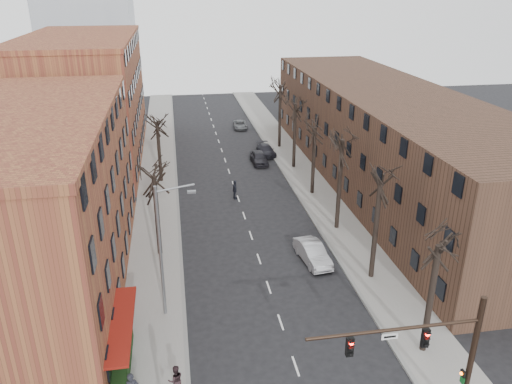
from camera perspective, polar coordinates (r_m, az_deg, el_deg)
name	(u,v)px	position (r m, az deg, el deg)	size (l,w,h in m)	color
sidewalk_left	(158,178)	(56.00, -11.15, 1.58)	(4.00, 90.00, 0.15)	gray
sidewalk_right	(299,170)	(57.65, 4.93, 2.56)	(4.00, 90.00, 0.15)	gray
building_left_near	(25,208)	(36.61, -24.85, -1.72)	(12.00, 26.00, 12.00)	brown
building_left_far	(86,101)	(63.50, -18.85, 9.83)	(12.00, 28.00, 14.00)	brown
building_right	(386,137)	(54.23, 14.69, 6.07)	(12.00, 50.00, 10.00)	#472E21
awning_left	(127,361)	(30.83, -14.58, -18.20)	(1.20, 7.00, 0.15)	maroon
hedge	(122,365)	(29.67, -15.05, -18.51)	(0.80, 6.00, 1.00)	#183211
tree_right_a	(422,351)	(32.10, 18.45, -16.84)	(5.20, 5.20, 10.00)	black
tree_right_b	(371,278)	(37.90, 12.97, -9.51)	(5.20, 5.20, 10.80)	black
tree_right_c	(336,229)	(44.38, 9.17, -4.16)	(5.20, 5.20, 11.60)	black
tree_right_d	(312,194)	(51.30, 6.41, -0.20)	(5.20, 5.20, 10.00)	black
tree_right_e	(294,168)	(58.49, 4.31, 2.80)	(5.20, 5.20, 10.80)	black
tree_right_f	(279,147)	(65.87, 2.67, 5.13)	(5.20, 5.20, 11.60)	black
tree_left_a	(160,254)	(40.57, -10.87, -7.02)	(5.20, 5.20, 9.50)	black
tree_left_b	(162,182)	(55.08, -10.74, 1.17)	(5.20, 5.20, 9.50)	black
signal_mast_arm	(442,353)	(25.17, 20.51, -16.81)	(8.14, 0.30, 7.20)	black
streetlight	(163,247)	(31.13, -10.61, -6.15)	(2.45, 0.22, 9.03)	slate
silver_sedan	(313,253)	(38.80, 6.48, -6.93)	(1.58, 4.53, 1.49)	#A3A4A9
parked_car_near	(259,158)	(59.46, 0.34, 3.95)	(1.72, 4.28, 1.46)	black
parked_car_mid	(266,150)	(62.60, 1.16, 4.81)	(1.75, 4.29, 1.25)	black
parked_car_far	(240,125)	(74.57, -1.83, 7.69)	(1.86, 4.04, 1.12)	#53565A
pedestrian_b	(176,380)	(27.74, -9.17, -20.42)	(0.82, 0.64, 1.68)	black
pedestrian_crossing	(235,190)	(49.46, -2.44, 0.25)	(1.14, 0.47, 1.94)	black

